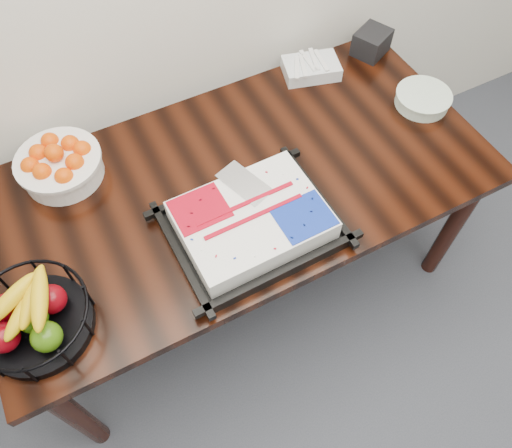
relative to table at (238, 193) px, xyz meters
name	(u,v)px	position (x,y,z in m)	size (l,w,h in m)	color
table	(238,193)	(0.00, 0.00, 0.00)	(1.80, 0.90, 0.75)	black
cake_tray	(252,222)	(-0.06, -0.21, 0.13)	(0.53, 0.42, 0.11)	black
tangerine_bowl	(58,160)	(-0.53, 0.30, 0.17)	(0.29, 0.29, 0.19)	white
fruit_basket	(32,318)	(-0.75, -0.23, 0.16)	(0.33, 0.33, 0.18)	black
plate_stack	(423,99)	(0.80, 0.00, 0.11)	(0.21, 0.21, 0.05)	white
fork_bag	(311,68)	(0.51, 0.35, 0.12)	(0.25, 0.20, 0.06)	silver
napkin_box	(372,42)	(0.80, 0.35, 0.14)	(0.14, 0.12, 0.10)	black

